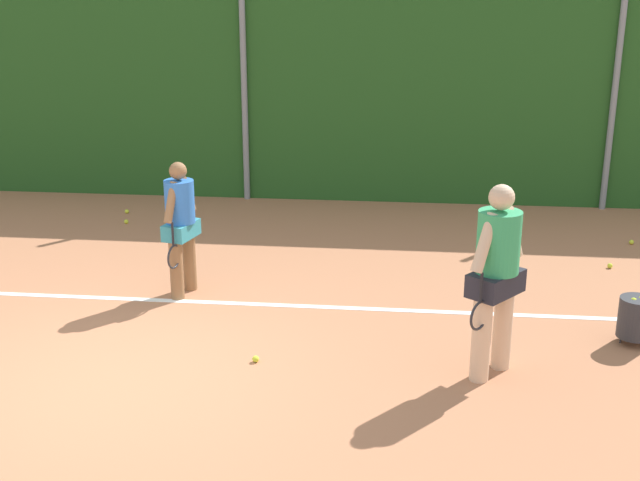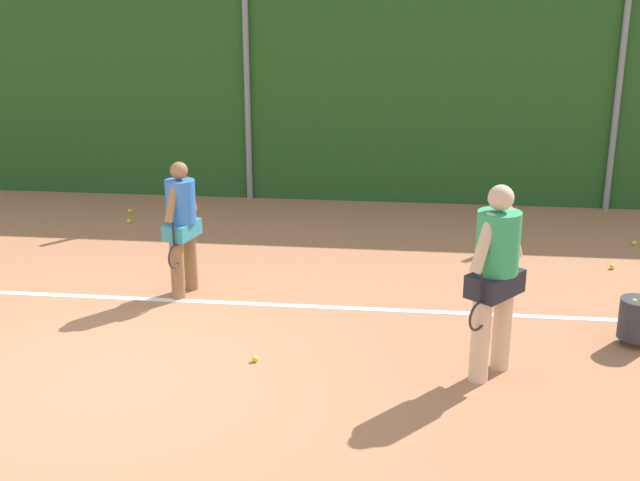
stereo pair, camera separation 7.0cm
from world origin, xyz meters
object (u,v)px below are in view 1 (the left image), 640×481
tennis_ball_4 (127,211)px  ball_hopper (636,317)px  tennis_ball_3 (631,242)px  player_midcourt (181,222)px  tennis_ball_1 (610,266)px  tennis_ball_2 (126,222)px  tennis_ball_5 (256,359)px  player_foreground_near (496,271)px

tennis_ball_4 → ball_hopper: bearing=-31.4°
ball_hopper → tennis_ball_3: ball_hopper is taller
player_midcourt → ball_hopper: player_midcourt is taller
tennis_ball_1 → tennis_ball_3: 1.18m
tennis_ball_2 → tennis_ball_4: (-0.18, 0.56, 0.00)m
ball_hopper → tennis_ball_5: size_ratio=7.78×
ball_hopper → tennis_ball_4: size_ratio=7.78×
player_foreground_near → tennis_ball_4: 7.34m
tennis_ball_1 → tennis_ball_2: (-6.92, 1.27, 0.00)m
tennis_ball_5 → tennis_ball_3: bearing=42.5°
player_foreground_near → tennis_ball_3: player_foreground_near is taller
player_midcourt → tennis_ball_4: bearing=-137.1°
player_foreground_near → ball_hopper: 1.90m
tennis_ball_5 → player_midcourt: bearing=124.7°
player_midcourt → tennis_ball_3: bearing=127.4°
tennis_ball_3 → player_midcourt: bearing=-156.4°
player_midcourt → ball_hopper: size_ratio=3.13×
ball_hopper → player_foreground_near: bearing=-151.4°
tennis_ball_2 → tennis_ball_4: same height
ball_hopper → player_midcourt: bearing=170.2°
tennis_ball_2 → tennis_ball_3: same height
ball_hopper → tennis_ball_4: (-6.81, 4.16, -0.26)m
player_midcourt → ball_hopper: (4.98, -0.86, -0.61)m
player_foreground_near → ball_hopper: bearing=157.1°
tennis_ball_1 → tennis_ball_2: bearing=169.6°
ball_hopper → tennis_ball_1: 2.37m
player_foreground_near → tennis_ball_2: player_foreground_near is taller
tennis_ball_5 → player_foreground_near: bearing=0.1°
player_foreground_near → tennis_ball_5: 2.48m
ball_hopper → tennis_ball_3: (0.81, 3.39, -0.26)m
tennis_ball_1 → tennis_ball_3: (0.53, 1.05, 0.00)m
tennis_ball_2 → player_foreground_near: bearing=-41.1°
ball_hopper → tennis_ball_5: (-3.80, -0.84, -0.26)m
player_foreground_near → tennis_ball_3: (2.35, 4.22, -1.01)m
player_foreground_near → tennis_ball_5: bearing=-51.4°
player_foreground_near → ball_hopper: size_ratio=3.62×
tennis_ball_4 → tennis_ball_3: bearing=-5.8°
tennis_ball_3 → player_foreground_near: bearing=-119.1°
player_midcourt → player_foreground_near: bearing=77.6°
tennis_ball_4 → tennis_ball_2: bearing=-72.1°
tennis_ball_4 → player_midcourt: bearing=-61.0°
player_midcourt → tennis_ball_4: player_midcourt is taller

